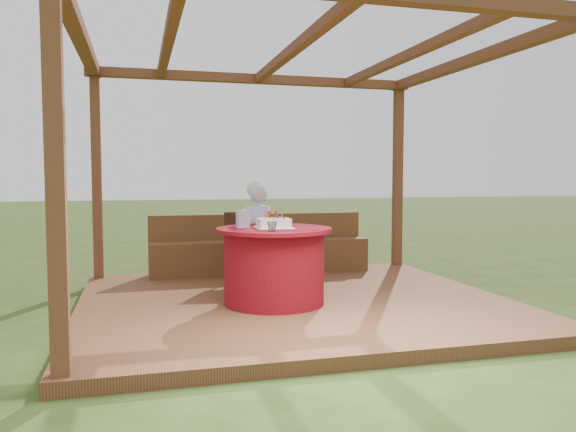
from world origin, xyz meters
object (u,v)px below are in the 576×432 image
object	(u,v)px
chair	(242,244)
birthday_cake	(274,223)
table	(274,265)
elderly_woman	(256,235)
drinking_glass	(272,227)
gift_bag	(243,219)
bench	(260,253)

from	to	relation	value
chair	birthday_cake	world-z (taller)	birthday_cake
table	elderly_woman	distance (m)	0.72
chair	drinking_glass	world-z (taller)	drinking_glass
gift_bag	drinking_glass	xyz separation A→B (m)	(0.21, -0.43, -0.04)
bench	chair	bearing A→B (deg)	-119.38
elderly_woman	chair	bearing A→B (deg)	97.54
elderly_woman	drinking_glass	world-z (taller)	elderly_woman
table	gift_bag	xyz separation A→B (m)	(-0.31, 0.06, 0.48)
chair	drinking_glass	bearing A→B (deg)	-89.55
bench	chair	world-z (taller)	chair
chair	birthday_cake	xyz separation A→B (m)	(0.11, -1.22, 0.36)
gift_bag	birthday_cake	bearing A→B (deg)	-23.62
bench	chair	xyz separation A→B (m)	(-0.38, -0.68, 0.22)
elderly_woman	gift_bag	world-z (taller)	elderly_woman
chair	gift_bag	distance (m)	1.23
chair	gift_bag	size ratio (longest dim) A/B	4.88
chair	elderly_woman	distance (m)	0.57
birthday_cake	elderly_woman	bearing A→B (deg)	93.51
table	birthday_cake	bearing A→B (deg)	-128.70
birthday_cake	bench	bearing A→B (deg)	81.92
bench	table	xyz separation A→B (m)	(-0.26, -1.90, 0.14)
birthday_cake	table	bearing A→B (deg)	51.30
chair	table	bearing A→B (deg)	-84.36
table	gift_bag	size ratio (longest dim) A/B	6.64
bench	birthday_cake	xyz separation A→B (m)	(-0.27, -1.91, 0.58)
birthday_cake	drinking_glass	distance (m)	0.37
elderly_woman	drinking_glass	bearing A→B (deg)	-93.26
bench	drinking_glass	world-z (taller)	drinking_glass
elderly_woman	birthday_cake	world-z (taller)	elderly_woman
bench	drinking_glass	distance (m)	2.36
birthday_cake	gift_bag	world-z (taller)	gift_bag
table	elderly_woman	bearing A→B (deg)	94.11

